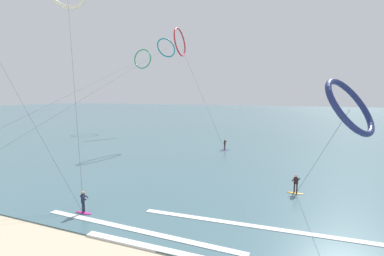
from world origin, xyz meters
The scene contains 10 objects.
sea_water centered at (0.00, 108.42, 0.04)m, with size 400.00×200.00×0.08m, color #476B75.
surfer_magenta centered at (-3.56, 10.85, 0.82)m, with size 1.40×0.69×1.70m.
surfer_violet centered at (-0.20, 37.68, 0.82)m, with size 1.40×0.59×1.70m.
surfer_amber centered at (10.83, 21.18, 0.82)m, with size 1.40×0.72×1.70m.
kite_emerald centered at (-29.07, 60.32, 17.97)m, with size 5.18×50.97×20.60m.
kite_crimson centered at (-11.01, 44.55, 18.46)m, with size 11.53×9.59×21.15m.
kite_navy centered at (14.08, 16.85, 8.00)m, with size 5.64×7.05×10.01m.
kite_teal centered at (-21.53, 59.34, 20.26)m, with size 4.33×48.98×22.78m.
wave_crest_mid centered at (1.47, 10.05, 0.06)m, with size 14.73×0.50×0.12m, color white.
wave_crest_far centered at (10.06, 13.56, 0.06)m, with size 18.93×0.50×0.12m, color white.
Camera 1 is at (11.32, -4.49, 8.85)m, focal length 26.20 mm.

